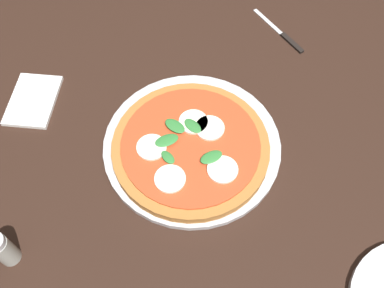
{
  "coord_description": "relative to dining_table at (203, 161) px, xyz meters",
  "views": [
    {
      "loc": [
        -0.43,
        0.1,
        1.43
      ],
      "look_at": [
        -0.01,
        0.03,
        0.74
      ],
      "focal_mm": 40.35,
      "sensor_mm": 36.0,
      "label": 1
    }
  ],
  "objects": [
    {
      "name": "knife",
      "position": [
        0.24,
        -0.23,
        0.09
      ],
      "size": [
        0.16,
        0.08,
        0.01
      ],
      "color": "black",
      "rests_on": "dining_table"
    },
    {
      "name": "pizza",
      "position": [
        -0.03,
        0.03,
        0.11
      ],
      "size": [
        0.29,
        0.29,
        0.03
      ],
      "color": "#B27033",
      "rests_on": "serving_tray"
    },
    {
      "name": "pepper_shaker",
      "position": [
        -0.17,
        0.35,
        0.12
      ],
      "size": [
        0.03,
        0.03,
        0.08
      ],
      "color": "#B2B7AD",
      "rests_on": "dining_table"
    },
    {
      "name": "napkin",
      "position": [
        0.15,
        0.33,
        0.09
      ],
      "size": [
        0.15,
        0.12,
        0.01
      ],
      "primitive_type": "cube",
      "rotation": [
        0.0,
        0.0,
        -0.27
      ],
      "color": "white",
      "rests_on": "dining_table"
    },
    {
      "name": "dining_table",
      "position": [
        0.0,
        0.0,
        0.0
      ],
      "size": [
        1.47,
        1.08,
        0.73
      ],
      "color": "black",
      "rests_on": "ground_plane"
    },
    {
      "name": "ground_plane",
      "position": [
        0.0,
        0.0,
        -0.65
      ],
      "size": [
        6.0,
        6.0,
        0.0
      ],
      "primitive_type": "plane",
      "color": "#2D2B28"
    },
    {
      "name": "serving_tray",
      "position": [
        -0.01,
        0.03,
        0.09
      ],
      "size": [
        0.33,
        0.33,
        0.01
      ],
      "primitive_type": "cylinder",
      "color": "silver",
      "rests_on": "dining_table"
    }
  ]
}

